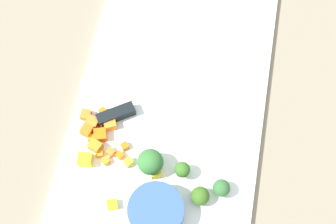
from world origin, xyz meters
The scene contains 26 objects.
ground_plane centered at (0.00, 0.00, 0.00)m, with size 4.00×4.00×0.00m, color gray.
cutting_board centered at (0.00, 0.00, 0.01)m, with size 0.55×0.31×0.01m, color white.
prep_bowl centered at (-0.16, -0.01, 0.03)m, with size 0.08×0.08×0.04m, color #325685.
chef_knife centered at (0.02, 0.03, 0.02)m, with size 0.19×0.26×0.02m.
carrot_dice_0 centered at (-0.09, 0.06, 0.02)m, with size 0.01×0.01×0.01m, color orange.
carrot_dice_1 centered at (-0.08, 0.10, 0.02)m, with size 0.02×0.02×0.02m, color orange.
carrot_dice_2 centered at (-0.06, 0.10, 0.02)m, with size 0.02×0.02×0.02m, color orange.
carrot_dice_3 centered at (-0.04, 0.10, 0.02)m, with size 0.01×0.01×0.01m, color orange.
carrot_dice_4 centered at (-0.07, 0.06, 0.02)m, with size 0.01×0.01×0.01m, color orange.
carrot_dice_5 centered at (-0.03, 0.13, 0.02)m, with size 0.02×0.02×0.01m, color orange.
carrot_dice_6 centered at (-0.06, 0.12, 0.02)m, with size 0.02×0.02×0.02m, color orange.
carrot_dice_7 centered at (-0.08, 0.08, 0.02)m, with size 0.01×0.01×0.01m, color orange.
carrot_dice_8 centered at (-0.09, 0.09, 0.02)m, with size 0.01×0.01×0.01m, color orange.
carrot_dice_9 centered at (-0.02, 0.10, 0.02)m, with size 0.01×0.01×0.01m, color orange.
carrot_dice_10 centered at (-0.04, 0.09, 0.02)m, with size 0.02×0.02×0.02m, color orange.
carrot_dice_11 centered at (-0.10, 0.08, 0.02)m, with size 0.01×0.01×0.01m, color orange.
carrot_dice_12 centered at (-0.04, 0.12, 0.02)m, with size 0.02×0.02×0.02m, color orange.
carrot_dice_13 centered at (-0.07, 0.11, 0.02)m, with size 0.01×0.01×0.01m, color orange.
pepper_dice_0 centered at (-0.16, 0.05, 0.02)m, with size 0.02×0.02×0.01m, color yellow.
pepper_dice_1 centered at (-0.09, 0.04, 0.02)m, with size 0.01×0.01×0.01m, color yellow.
pepper_dice_2 centered at (-0.10, 0.11, 0.02)m, with size 0.02×0.02×0.02m, color yellow.
pepper_dice_3 centered at (-0.10, 0.00, 0.02)m, with size 0.02×0.02×0.02m, color yellow.
broccoli_floret_0 centered at (-0.11, -0.10, 0.03)m, with size 0.03×0.03×0.03m.
broccoli_floret_1 centered at (-0.09, -0.04, 0.03)m, with size 0.02×0.02×0.03m.
broccoli_floret_2 centered at (-0.09, 0.01, 0.04)m, with size 0.04×0.04×0.05m.
broccoli_floret_3 centered at (-0.13, -0.07, 0.03)m, with size 0.03×0.03×0.03m.
Camera 1 is at (-0.28, -0.05, 0.71)m, focal length 49.26 mm.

